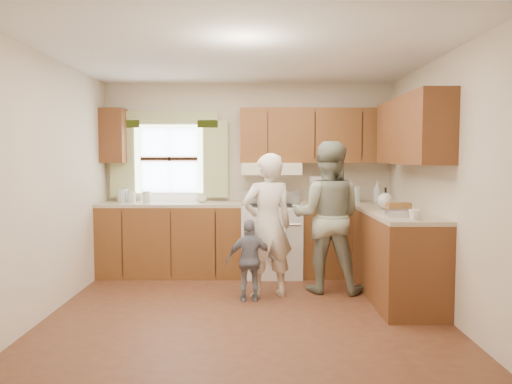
{
  "coord_description": "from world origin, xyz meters",
  "views": [
    {
      "loc": [
        0.09,
        -4.93,
        1.52
      ],
      "look_at": [
        0.1,
        0.4,
        1.15
      ],
      "focal_mm": 35.0,
      "sensor_mm": 36.0,
      "label": 1
    }
  ],
  "objects_px": {
    "woman_right": "(327,217)",
    "child": "(250,260)",
    "stove": "(271,239)",
    "woman_left": "(267,226)"
  },
  "relations": [
    {
      "from": "child",
      "to": "woman_left",
      "type": "bearing_deg",
      "value": -144.28
    },
    {
      "from": "woman_left",
      "to": "child",
      "type": "height_order",
      "value": "woman_left"
    },
    {
      "from": "stove",
      "to": "child",
      "type": "distance_m",
      "value": 1.19
    },
    {
      "from": "stove",
      "to": "woman_right",
      "type": "xyz_separation_m",
      "value": [
        0.6,
        -0.77,
        0.38
      ]
    },
    {
      "from": "stove",
      "to": "woman_right",
      "type": "distance_m",
      "value": 1.05
    },
    {
      "from": "stove",
      "to": "child",
      "type": "relative_size",
      "value": 1.23
    },
    {
      "from": "woman_right",
      "to": "child",
      "type": "height_order",
      "value": "woman_right"
    },
    {
      "from": "woman_right",
      "to": "child",
      "type": "relative_size",
      "value": 1.96
    },
    {
      "from": "child",
      "to": "woman_right",
      "type": "bearing_deg",
      "value": -161.04
    },
    {
      "from": "stove",
      "to": "woman_left",
      "type": "xyz_separation_m",
      "value": [
        -0.08,
        -1.0,
        0.32
      ]
    }
  ]
}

